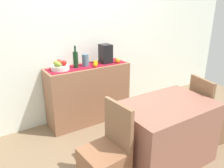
{
  "coord_description": "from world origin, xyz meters",
  "views": [
    {
      "loc": [
        -1.46,
        -1.95,
        1.78
      ],
      "look_at": [
        0.02,
        0.38,
        0.76
      ],
      "focal_mm": 35.5,
      "sensor_mm": 36.0,
      "label": 1
    }
  ],
  "objects_px": {
    "coffee_maker": "(106,54)",
    "dining_table": "(164,133)",
    "chair_near_window": "(105,166)",
    "sideboard_console": "(89,94)",
    "wine_bottle": "(76,59)",
    "ceramic_vase": "(85,60)",
    "fruit_bowl": "(60,68)",
    "chair_by_corner": "(206,122)"
  },
  "relations": [
    {
      "from": "fruit_bowl",
      "to": "dining_table",
      "type": "height_order",
      "value": "fruit_bowl"
    },
    {
      "from": "dining_table",
      "to": "chair_by_corner",
      "type": "height_order",
      "value": "chair_by_corner"
    },
    {
      "from": "wine_bottle",
      "to": "coffee_maker",
      "type": "height_order",
      "value": "wine_bottle"
    },
    {
      "from": "coffee_maker",
      "to": "dining_table",
      "type": "xyz_separation_m",
      "value": [
        -0.02,
        -1.34,
        -0.67
      ]
    },
    {
      "from": "wine_bottle",
      "to": "sideboard_console",
      "type": "bearing_deg",
      "value": 0.0
    },
    {
      "from": "sideboard_console",
      "to": "fruit_bowl",
      "type": "distance_m",
      "value": 0.64
    },
    {
      "from": "coffee_maker",
      "to": "chair_near_window",
      "type": "xyz_separation_m",
      "value": [
        -0.82,
        -1.34,
        -0.78
      ]
    },
    {
      "from": "chair_near_window",
      "to": "fruit_bowl",
      "type": "bearing_deg",
      "value": 86.29
    },
    {
      "from": "ceramic_vase",
      "to": "chair_by_corner",
      "type": "height_order",
      "value": "ceramic_vase"
    },
    {
      "from": "dining_table",
      "to": "sideboard_console",
      "type": "bearing_deg",
      "value": 102.29
    },
    {
      "from": "dining_table",
      "to": "fruit_bowl",
      "type": "bearing_deg",
      "value": 117.9
    },
    {
      "from": "chair_near_window",
      "to": "dining_table",
      "type": "bearing_deg",
      "value": -0.1
    },
    {
      "from": "sideboard_console",
      "to": "chair_near_window",
      "type": "bearing_deg",
      "value": -110.64
    },
    {
      "from": "chair_by_corner",
      "to": "chair_near_window",
      "type": "bearing_deg",
      "value": -179.93
    },
    {
      "from": "sideboard_console",
      "to": "dining_table",
      "type": "distance_m",
      "value": 1.38
    },
    {
      "from": "sideboard_console",
      "to": "ceramic_vase",
      "type": "relative_size",
      "value": 7.05
    },
    {
      "from": "wine_bottle",
      "to": "ceramic_vase",
      "type": "xyz_separation_m",
      "value": [
        0.15,
        0.0,
        -0.03
      ]
    },
    {
      "from": "sideboard_console",
      "to": "fruit_bowl",
      "type": "height_order",
      "value": "fruit_bowl"
    },
    {
      "from": "sideboard_console",
      "to": "chair_near_window",
      "type": "xyz_separation_m",
      "value": [
        -0.51,
        -1.34,
        -0.18
      ]
    },
    {
      "from": "wine_bottle",
      "to": "dining_table",
      "type": "height_order",
      "value": "wine_bottle"
    },
    {
      "from": "coffee_maker",
      "to": "sideboard_console",
      "type": "bearing_deg",
      "value": 180.0
    },
    {
      "from": "sideboard_console",
      "to": "coffee_maker",
      "type": "xyz_separation_m",
      "value": [
        0.31,
        0.0,
        0.59
      ]
    },
    {
      "from": "sideboard_console",
      "to": "ceramic_vase",
      "type": "height_order",
      "value": "ceramic_vase"
    },
    {
      "from": "ceramic_vase",
      "to": "sideboard_console",
      "type": "bearing_deg",
      "value": 0.0
    },
    {
      "from": "sideboard_console",
      "to": "ceramic_vase",
      "type": "xyz_separation_m",
      "value": [
        -0.03,
        0.0,
        0.54
      ]
    },
    {
      "from": "wine_bottle",
      "to": "chair_near_window",
      "type": "distance_m",
      "value": 1.57
    },
    {
      "from": "fruit_bowl",
      "to": "chair_near_window",
      "type": "distance_m",
      "value": 1.5
    },
    {
      "from": "wine_bottle",
      "to": "coffee_maker",
      "type": "relative_size",
      "value": 1.1
    },
    {
      "from": "sideboard_console",
      "to": "fruit_bowl",
      "type": "relative_size",
      "value": 5.05
    },
    {
      "from": "fruit_bowl",
      "to": "chair_by_corner",
      "type": "relative_size",
      "value": 0.28
    },
    {
      "from": "coffee_maker",
      "to": "chair_near_window",
      "type": "distance_m",
      "value": 1.75
    },
    {
      "from": "ceramic_vase",
      "to": "chair_by_corner",
      "type": "relative_size",
      "value": 0.2
    },
    {
      "from": "wine_bottle",
      "to": "chair_by_corner",
      "type": "bearing_deg",
      "value": -46.41
    },
    {
      "from": "coffee_maker",
      "to": "chair_near_window",
      "type": "bearing_deg",
      "value": -121.4
    },
    {
      "from": "dining_table",
      "to": "chair_near_window",
      "type": "relative_size",
      "value": 1.19
    },
    {
      "from": "wine_bottle",
      "to": "ceramic_vase",
      "type": "relative_size",
      "value": 1.77
    },
    {
      "from": "coffee_maker",
      "to": "fruit_bowl",
      "type": "bearing_deg",
      "value": 180.0
    },
    {
      "from": "coffee_maker",
      "to": "dining_table",
      "type": "distance_m",
      "value": 1.5
    },
    {
      "from": "wine_bottle",
      "to": "coffee_maker",
      "type": "xyz_separation_m",
      "value": [
        0.5,
        0.0,
        0.02
      ]
    },
    {
      "from": "coffee_maker",
      "to": "dining_table",
      "type": "bearing_deg",
      "value": -90.9
    },
    {
      "from": "dining_table",
      "to": "chair_near_window",
      "type": "bearing_deg",
      "value": 179.9
    },
    {
      "from": "coffee_maker",
      "to": "chair_by_corner",
      "type": "relative_size",
      "value": 0.32
    }
  ]
}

